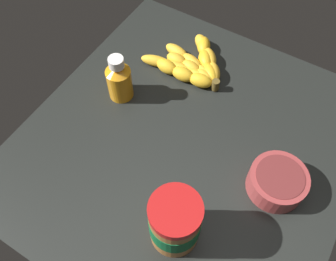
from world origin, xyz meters
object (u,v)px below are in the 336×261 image
object	(u,v)px
banana_bunch	(194,65)
small_bowl	(278,180)
honey_bottle	(119,80)
peanut_butter_jar	(175,222)

from	to	relation	value
banana_bunch	small_bowl	xyz separation A→B (cm)	(20.38, 31.70, 1.16)
honey_bottle	small_bowl	distance (cm)	43.56
banana_bunch	honey_bottle	xyz separation A→B (cm)	(17.02, -11.64, 4.03)
banana_bunch	honey_bottle	world-z (taller)	honey_bottle
small_bowl	banana_bunch	bearing A→B (deg)	-122.74
peanut_butter_jar	small_bowl	world-z (taller)	peanut_butter_jar
honey_bottle	small_bowl	xyz separation A→B (cm)	(3.36, 43.34, -2.86)
peanut_butter_jar	small_bowl	size ratio (longest dim) A/B	1.16
peanut_butter_jar	honey_bottle	xyz separation A→B (cm)	(-23.79, -29.87, -1.41)
banana_bunch	honey_bottle	bearing A→B (deg)	-34.37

